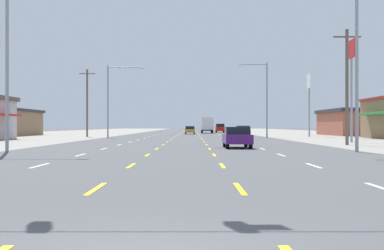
{
  "coord_description": "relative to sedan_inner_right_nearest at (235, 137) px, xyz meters",
  "views": [
    {
      "loc": [
        0.59,
        -6.05,
        1.54
      ],
      "look_at": [
        0.81,
        59.64,
        1.63
      ],
      "focal_mm": 50.23,
      "sensor_mm": 36.0,
      "label": 1
    }
  ],
  "objects": [
    {
      "name": "ground_plane",
      "position": [
        -3.71,
        34.91,
        -0.76
      ],
      "size": [
        572.0,
        572.0,
        0.0
      ],
      "primitive_type": "plane",
      "color": "#4C4C4F"
    },
    {
      "name": "lot_apron_left",
      "position": [
        -28.46,
        34.91,
        -0.75
      ],
      "size": [
        28.0,
        440.0,
        0.01
      ],
      "primitive_type": "cube",
      "color": "gray",
      "rests_on": "ground"
    },
    {
      "name": "lot_apron_right",
      "position": [
        21.04,
        34.91,
        -0.75
      ],
      "size": [
        28.0,
        440.0,
        0.01
      ],
      "primitive_type": "cube",
      "color": "gray",
      "rests_on": "ground"
    },
    {
      "name": "lane_markings",
      "position": [
        -3.71,
        73.41,
        -0.75
      ],
      "size": [
        10.64,
        227.6,
        0.01
      ],
      "color": "white",
      "rests_on": "ground"
    },
    {
      "name": "sedan_inner_right_nearest",
      "position": [
        0.0,
        0.0,
        0.0
      ],
      "size": [
        1.8,
        4.5,
        1.46
      ],
      "color": "#4C196B",
      "rests_on": "ground"
    },
    {
      "name": "hatchback_far_right_near",
      "position": [
        3.38,
        31.77,
        0.03
      ],
      "size": [
        1.72,
        3.9,
        1.54
      ],
      "color": "#B28C33",
      "rests_on": "ground"
    },
    {
      "name": "sedan_center_turn_mid",
      "position": [
        -3.48,
        59.87,
        0.0
      ],
      "size": [
        1.8,
        4.5,
        1.46
      ],
      "color": "#B28C33",
      "rests_on": "ground"
    },
    {
      "name": "box_truck_inner_right_midfar",
      "position": [
        -0.05,
        72.56,
        1.08
      ],
      "size": [
        2.4,
        7.2,
        3.23
      ],
      "color": "navy",
      "rests_on": "ground"
    },
    {
      "name": "suv_far_right_far",
      "position": [
        3.15,
        82.74,
        0.27
      ],
      "size": [
        1.98,
        4.9,
        1.98
      ],
      "color": "red",
      "rests_on": "ground"
    },
    {
      "name": "storefront_right_row_2",
      "position": [
        23.94,
        49.68,
        1.37
      ],
      "size": [
        10.53,
        17.28,
        4.21
      ],
      "color": "#A35642",
      "rests_on": "ground"
    },
    {
      "name": "pole_sign_right_row_1",
      "position": [
        11.57,
        12.21,
        6.54
      ],
      "size": [
        0.24,
        2.51,
        9.41
      ],
      "color": "gray",
      "rests_on": "ground"
    },
    {
      "name": "pole_sign_right_row_2",
      "position": [
        13.36,
        38.17,
        6.04
      ],
      "size": [
        0.24,
        2.3,
        8.81
      ],
      "color": "gray",
      "rests_on": "ground"
    },
    {
      "name": "streetlight_left_row_0",
      "position": [
        -13.46,
        -6.04,
        5.15
      ],
      "size": [
        4.12,
        0.26,
        10.25
      ],
      "color": "gray",
      "rests_on": "ground"
    },
    {
      "name": "streetlight_right_row_0",
      "position": [
        6.15,
        -6.04,
        5.42
      ],
      "size": [
        3.53,
        0.26,
        10.92
      ],
      "color": "gray",
      "rests_on": "ground"
    },
    {
      "name": "streetlight_left_row_1",
      "position": [
        -13.32,
        31.22,
        4.69
      ],
      "size": [
        4.73,
        0.26,
        9.22
      ],
      "color": "gray",
      "rests_on": "ground"
    },
    {
      "name": "streetlight_right_row_1",
      "position": [
        6.07,
        31.22,
        4.77
      ],
      "size": [
        3.82,
        0.26,
        9.59
      ],
      "color": "gray",
      "rests_on": "ground"
    },
    {
      "name": "utility_pole_right_row_0",
      "position": [
        9.28,
        5.73,
        4.06
      ],
      "size": [
        2.2,
        0.26,
        9.25
      ],
      "color": "brown",
      "rests_on": "ground"
    },
    {
      "name": "utility_pole_left_row_1",
      "position": [
        -17.72,
        37.44,
        4.13
      ],
      "size": [
        2.2,
        0.26,
        9.39
      ],
      "color": "brown",
      "rests_on": "ground"
    }
  ]
}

